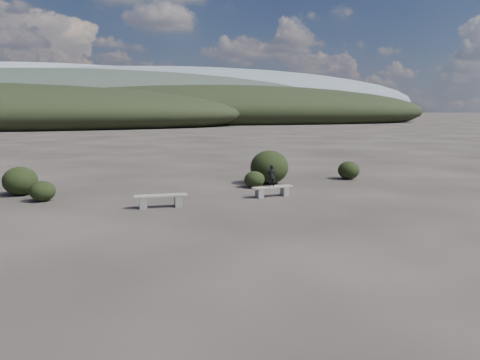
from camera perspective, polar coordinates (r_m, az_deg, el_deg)
name	(u,v)px	position (r m, az deg, el deg)	size (l,w,h in m)	color
ground	(269,239)	(12.76, 3.57, -7.17)	(1200.00, 1200.00, 0.00)	#28231F
bench_left	(161,200)	(16.91, -9.62, -2.39)	(1.90, 0.53, 0.47)	gray
bench_right	(272,190)	(18.79, 3.96, -1.28)	(1.74, 0.52, 0.43)	gray
seated_person	(271,176)	(18.68, 3.85, 0.53)	(0.32, 0.21, 0.87)	black
shrub_a	(42,191)	(19.37, -22.94, -1.25)	(0.96, 0.96, 0.78)	black
shrub_c	(254,179)	(21.01, 1.77, 0.07)	(0.92, 0.92, 0.74)	black
shrub_d	(269,167)	(22.13, 3.60, 1.58)	(1.80, 1.80, 1.58)	black
shrub_e	(349,170)	(24.22, 13.11, 1.17)	(1.08, 1.08, 0.90)	black
shrub_f	(20,181)	(21.12, -25.22, -0.11)	(1.38, 1.38, 1.17)	black
mountain_ridges	(74,100)	(350.49, -19.61, 9.19)	(500.00, 400.00, 56.00)	black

